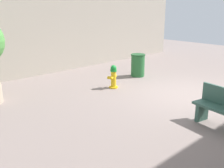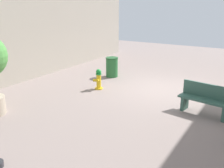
{
  "view_description": "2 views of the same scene",
  "coord_description": "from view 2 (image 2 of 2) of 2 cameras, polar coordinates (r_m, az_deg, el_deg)",
  "views": [
    {
      "loc": [
        -4.4,
        7.53,
        2.83
      ],
      "look_at": [
        0.78,
        2.66,
        0.74
      ],
      "focal_mm": 43.24,
      "sensor_mm": 36.0,
      "label": 1
    },
    {
      "loc": [
        -3.41,
        9.52,
        3.33
      ],
      "look_at": [
        1.07,
        2.12,
        0.63
      ],
      "focal_mm": 41.84,
      "sensor_mm": 36.0,
      "label": 2
    }
  ],
  "objects": [
    {
      "name": "fire_hydrant",
      "position": [
        10.45,
        -2.96,
        1.07
      ],
      "size": [
        0.38,
        0.41,
        0.82
      ],
      "color": "gold",
      "rests_on": "ground_plane"
    },
    {
      "name": "bench_near",
      "position": [
        8.55,
        19.82,
        -3.12
      ],
      "size": [
        1.67,
        0.71,
        0.95
      ],
      "color": "#33594C",
      "rests_on": "ground_plane"
    },
    {
      "name": "ground_plane",
      "position": [
        10.65,
        10.9,
        -1.23
      ],
      "size": [
        23.4,
        23.4,
        0.0
      ],
      "primitive_type": "plane",
      "color": "gray"
    },
    {
      "name": "trash_bin",
      "position": [
        12.21,
        -0.02,
        3.73
      ],
      "size": [
        0.58,
        0.58,
        0.92
      ],
      "color": "#266633",
      "rests_on": "ground_plane"
    }
  ]
}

